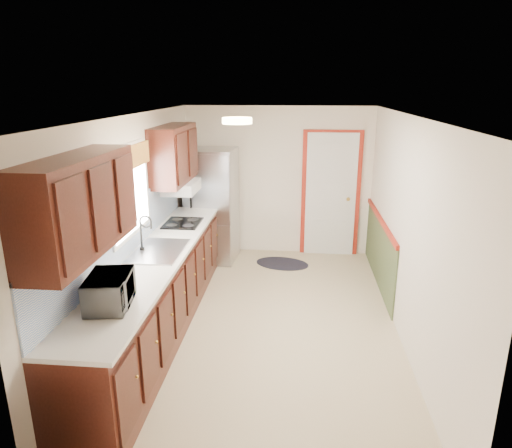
# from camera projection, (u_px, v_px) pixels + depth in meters

# --- Properties ---
(room_shell) EXTENTS (3.20, 5.20, 2.52)m
(room_shell) POSITION_uv_depth(u_px,v_px,m) (268.00, 227.00, 5.05)
(room_shell) COLOR tan
(room_shell) RESTS_ON ground
(kitchen_run) EXTENTS (0.63, 4.00, 2.20)m
(kitchen_run) POSITION_uv_depth(u_px,v_px,m) (153.00, 265.00, 4.99)
(kitchen_run) COLOR #33110B
(kitchen_run) RESTS_ON ground
(back_wall_trim) EXTENTS (1.12, 2.30, 2.08)m
(back_wall_trim) POSITION_uv_depth(u_px,v_px,m) (340.00, 206.00, 7.15)
(back_wall_trim) COLOR maroon
(back_wall_trim) RESTS_ON ground
(ceiling_fixture) EXTENTS (0.30, 0.30, 0.06)m
(ceiling_fixture) POSITION_uv_depth(u_px,v_px,m) (237.00, 121.00, 4.55)
(ceiling_fixture) COLOR #FFD88C
(ceiling_fixture) RESTS_ON room_shell
(microwave) EXTENTS (0.34, 0.53, 0.33)m
(microwave) POSITION_uv_depth(u_px,v_px,m) (109.00, 288.00, 3.74)
(microwave) COLOR white
(microwave) RESTS_ON kitchen_run
(refrigerator) EXTENTS (0.78, 0.76, 1.78)m
(refrigerator) POSITION_uv_depth(u_px,v_px,m) (212.00, 205.00, 7.18)
(refrigerator) COLOR #B7B7BC
(refrigerator) RESTS_ON ground
(rug) EXTENTS (0.93, 0.70, 0.01)m
(rug) POSITION_uv_depth(u_px,v_px,m) (282.00, 263.00, 7.19)
(rug) COLOR black
(rug) RESTS_ON ground
(cooktop) EXTENTS (0.46, 0.55, 0.02)m
(cooktop) POSITION_uv_depth(u_px,v_px,m) (183.00, 223.00, 6.04)
(cooktop) COLOR black
(cooktop) RESTS_ON kitchen_run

